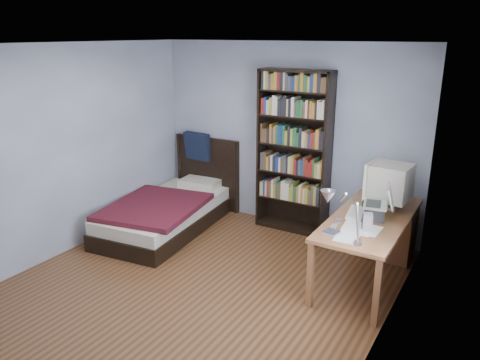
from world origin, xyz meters
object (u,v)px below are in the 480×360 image
at_px(desk_lamp, 333,202).
at_px(speaker, 368,222).
at_px(crt_monitor, 388,182).
at_px(desk, 380,228).
at_px(soda_can, 365,205).
at_px(bookshelf, 294,152).
at_px(laptop, 377,209).
at_px(keyboard, 356,213).
at_px(bed, 170,209).

xyz_separation_m(desk_lamp, speaker, (0.10, 0.76, -0.43)).
bearing_deg(crt_monitor, desk, 124.56).
distance_m(desk, soda_can, 0.50).
bearing_deg(bookshelf, desk_lamp, -57.56).
relative_size(desk, bookshelf, 0.81).
bearing_deg(crt_monitor, laptop, -89.89).
xyz_separation_m(keyboard, bed, (-2.61, 0.04, -0.49)).
relative_size(soda_can, bookshelf, 0.05).
height_order(crt_monitor, bed, crt_monitor).
bearing_deg(bed, speaker, -8.30).
relative_size(keyboard, soda_can, 3.52).
xyz_separation_m(keyboard, soda_can, (0.04, 0.18, 0.04)).
bearing_deg(desk, bed, -170.71).
bearing_deg(bed, desk, 9.29).
bearing_deg(desk, keyboard, -108.25).
distance_m(keyboard, bed, 2.66).
bearing_deg(desk_lamp, keyboard, 96.41).
distance_m(speaker, bed, 2.93).
xyz_separation_m(desk, bookshelf, (-1.30, 0.35, 0.66)).
bearing_deg(desk_lamp, crt_monitor, 86.50).
distance_m(crt_monitor, bookshelf, 1.43).
xyz_separation_m(keyboard, bookshelf, (-1.13, 0.85, 0.34)).
xyz_separation_m(laptop, desk_lamp, (-0.10, -1.12, 0.41)).
relative_size(crt_monitor, laptop, 1.31).
height_order(keyboard, bed, bed).
height_order(soda_can, bed, bed).
relative_size(desk, soda_can, 15.16).
height_order(speaker, bookshelf, bookshelf).
xyz_separation_m(desk, laptop, (0.06, -0.51, 0.42)).
bearing_deg(laptop, desk, 96.68).
distance_m(crt_monitor, speaker, 0.81).
relative_size(laptop, keyboard, 0.94).
height_order(crt_monitor, bookshelf, bookshelf).
bearing_deg(speaker, keyboard, 102.33).
distance_m(desk_lamp, bookshelf, 2.36).
height_order(desk, desk_lamp, desk_lamp).
distance_m(desk_lamp, soda_can, 1.40).
bearing_deg(desk, desk_lamp, -91.24).
relative_size(crt_monitor, bookshelf, 0.23).
xyz_separation_m(laptop, bookshelf, (-1.36, 0.87, 0.25)).
distance_m(laptop, soda_can, 0.27).
bearing_deg(soda_can, bed, -177.00).
distance_m(speaker, soda_can, 0.59).
height_order(laptop, keyboard, laptop).
bearing_deg(speaker, crt_monitor, 71.40).
distance_m(keyboard, speaker, 0.45).
relative_size(desk, speaker, 9.79).
xyz_separation_m(soda_can, bookshelf, (-1.18, 0.67, 0.30)).
height_order(crt_monitor, keyboard, crt_monitor).
xyz_separation_m(speaker, soda_can, (-0.19, 0.55, -0.03)).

